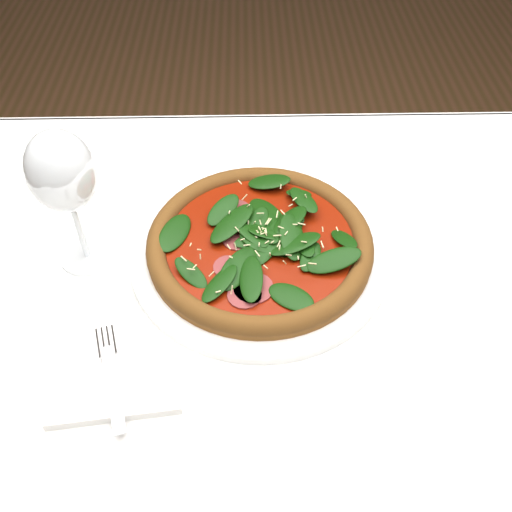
{
  "coord_description": "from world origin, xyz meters",
  "views": [
    {
      "loc": [
        -0.07,
        -0.53,
        1.36
      ],
      "look_at": [
        -0.06,
        0.02,
        0.77
      ],
      "focal_mm": 40.0,
      "sensor_mm": 36.0,
      "label": 1
    }
  ],
  "objects_px": {
    "plate": "(260,251)",
    "pizza": "(260,240)",
    "wine_glass": "(62,175)",
    "napkin": "(115,392)"
  },
  "relations": [
    {
      "from": "wine_glass",
      "to": "napkin",
      "type": "bearing_deg",
      "value": -72.05
    },
    {
      "from": "napkin",
      "to": "wine_glass",
      "type": "bearing_deg",
      "value": 107.95
    },
    {
      "from": "pizza",
      "to": "napkin",
      "type": "distance_m",
      "value": 0.29
    },
    {
      "from": "plate",
      "to": "wine_glass",
      "type": "height_order",
      "value": "wine_glass"
    },
    {
      "from": "plate",
      "to": "pizza",
      "type": "xyz_separation_m",
      "value": [
        -0.0,
        0.0,
        0.02
      ]
    },
    {
      "from": "plate",
      "to": "napkin",
      "type": "relative_size",
      "value": 2.41
    },
    {
      "from": "pizza",
      "to": "wine_glass",
      "type": "distance_m",
      "value": 0.28
    },
    {
      "from": "pizza",
      "to": "napkin",
      "type": "bearing_deg",
      "value": -128.36
    },
    {
      "from": "wine_glass",
      "to": "napkin",
      "type": "relative_size",
      "value": 1.38
    },
    {
      "from": "plate",
      "to": "pizza",
      "type": "height_order",
      "value": "pizza"
    }
  ]
}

